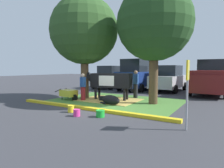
# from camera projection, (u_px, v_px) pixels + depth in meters

# --- Properties ---
(ground_plane) EXTENTS (80.00, 80.00, 0.00)m
(ground_plane) POSITION_uv_depth(u_px,v_px,m) (102.00, 106.00, 9.07)
(ground_plane) COLOR #38383D
(grass_island) EXTENTS (6.80, 4.80, 0.02)m
(grass_island) POSITION_uv_depth(u_px,v_px,m) (115.00, 101.00, 10.49)
(grass_island) COLOR #477A33
(grass_island) RESTS_ON ground
(curb_yellow) EXTENTS (8.00, 0.24, 0.12)m
(curb_yellow) POSITION_uv_depth(u_px,v_px,m) (86.00, 108.00, 8.31)
(curb_yellow) COLOR yellow
(curb_yellow) RESTS_ON ground
(hay_bedding) EXTENTS (3.20, 2.40, 0.04)m
(hay_bedding) POSITION_uv_depth(u_px,v_px,m) (109.00, 100.00, 10.70)
(hay_bedding) COLOR tan
(hay_bedding) RESTS_ON ground
(shade_tree_left) EXTENTS (3.95, 3.95, 5.97)m
(shade_tree_left) POSITION_uv_depth(u_px,v_px,m) (84.00, 31.00, 11.14)
(shade_tree_left) COLOR brown
(shade_tree_left) RESTS_ON ground
(shade_tree_right) EXTENTS (3.70, 3.70, 5.84)m
(shade_tree_right) POSITION_uv_depth(u_px,v_px,m) (154.00, 24.00, 9.30)
(shade_tree_right) COLOR #4C3823
(shade_tree_right) RESTS_ON ground
(cow_holstein) EXTENTS (3.11, 1.08, 1.55)m
(cow_holstein) POSITION_uv_depth(u_px,v_px,m) (109.00, 81.00, 10.82)
(cow_holstein) COLOR black
(cow_holstein) RESTS_ON ground
(calf_lying) EXTENTS (1.33, 0.71, 0.48)m
(calf_lying) POSITION_uv_depth(u_px,v_px,m) (110.00, 100.00, 9.41)
(calf_lying) COLOR black
(calf_lying) RESTS_ON ground
(person_handler) EXTENTS (0.38, 0.42, 1.51)m
(person_handler) POSITION_uv_depth(u_px,v_px,m) (83.00, 86.00, 10.54)
(person_handler) COLOR maroon
(person_handler) RESTS_ON ground
(person_visitor_near) EXTENTS (0.42, 0.38, 1.66)m
(person_visitor_near) POSITION_uv_depth(u_px,v_px,m) (136.00, 83.00, 11.48)
(person_visitor_near) COLOR black
(person_visitor_near) RESTS_ON ground
(wheelbarrow) EXTENTS (1.61, 0.66, 0.63)m
(wheelbarrow) POSITION_uv_depth(u_px,v_px,m) (69.00, 93.00, 10.76)
(wheelbarrow) COLOR gold
(wheelbarrow) RESTS_ON ground
(parking_sign) EXTENTS (0.06, 0.44, 2.01)m
(parking_sign) POSITION_uv_depth(u_px,v_px,m) (187.00, 81.00, 5.42)
(parking_sign) COLOR #99999E
(parking_sign) RESTS_ON ground
(bucket_yellow) EXTENTS (0.28, 0.28, 0.29)m
(bucket_yellow) POSITION_uv_depth(u_px,v_px,m) (71.00, 109.00, 7.79)
(bucket_yellow) COLOR yellow
(bucket_yellow) RESTS_ON ground
(bucket_pink) EXTENTS (0.28, 0.28, 0.27)m
(bucket_pink) POSITION_uv_depth(u_px,v_px,m) (77.00, 113.00, 7.15)
(bucket_pink) COLOR #EA3893
(bucket_pink) RESTS_ON ground
(bucket_green) EXTENTS (0.34, 0.34, 0.26)m
(bucket_green) POSITION_uv_depth(u_px,v_px,m) (100.00, 113.00, 7.03)
(bucket_green) COLOR green
(bucket_green) RESTS_ON ground
(hatchback_white) EXTENTS (2.15, 4.46, 2.02)m
(hatchback_white) POSITION_uv_depth(u_px,v_px,m) (111.00, 77.00, 17.68)
(hatchback_white) COLOR silver
(hatchback_white) RESTS_ON ground
(suv_black) EXTENTS (2.25, 4.67, 2.52)m
(suv_black) POSITION_uv_depth(u_px,v_px,m) (138.00, 75.00, 15.92)
(suv_black) COLOR navy
(suv_black) RESTS_ON ground
(sedan_silver) EXTENTS (2.15, 4.46, 2.02)m
(sedan_silver) POSITION_uv_depth(u_px,v_px,m) (169.00, 79.00, 15.10)
(sedan_silver) COLOR silver
(sedan_silver) RESTS_ON ground
(pickup_truck_maroon) EXTENTS (2.37, 5.47, 2.42)m
(pickup_truck_maroon) POSITION_uv_depth(u_px,v_px,m) (211.00, 78.00, 13.22)
(pickup_truck_maroon) COLOR maroon
(pickup_truck_maroon) RESTS_ON ground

